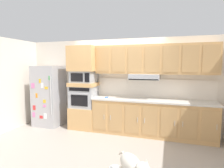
{
  "coord_description": "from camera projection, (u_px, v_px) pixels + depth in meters",
  "views": [
    {
      "loc": [
        1.37,
        -3.91,
        1.8
      ],
      "look_at": [
        -0.0,
        0.46,
        1.31
      ],
      "focal_mm": 29.51,
      "sensor_mm": 36.0,
      "label": 1
    }
  ],
  "objects": [
    {
      "name": "ground_plane",
      "position": [
        106.0,
        142.0,
        4.31
      ],
      "size": [
        9.6,
        9.6,
        0.0
      ],
      "primitive_type": "plane",
      "color": "#9E9389"
    },
    {
      "name": "back_kitchen_wall",
      "position": [
        119.0,
        84.0,
        5.23
      ],
      "size": [
        6.2,
        0.12,
        2.5
      ],
      "primitive_type": "cube",
      "color": "silver",
      "rests_on": "ground"
    },
    {
      "name": "side_panel_left",
      "position": [
        9.0,
        85.0,
        5.01
      ],
      "size": [
        0.12,
        7.1,
        2.5
      ],
      "primitive_type": "cube",
      "color": "silver",
      "rests_on": "ground"
    },
    {
      "name": "refrigerator",
      "position": [
        49.0,
        96.0,
        5.47
      ],
      "size": [
        0.76,
        0.73,
        1.76
      ],
      "color": "#ADADB2",
      "rests_on": "ground"
    },
    {
      "name": "oven_base_cabinet",
      "position": [
        84.0,
        117.0,
        5.26
      ],
      "size": [
        0.74,
        0.62,
        0.6
      ],
      "primitive_type": "cube",
      "color": "tan",
      "rests_on": "ground"
    },
    {
      "name": "built_in_oven",
      "position": [
        84.0,
        97.0,
        5.2
      ],
      "size": [
        0.7,
        0.62,
        0.6
      ],
      "color": "#A8AAAF",
      "rests_on": "oven_base_cabinet"
    },
    {
      "name": "appliance_mid_shelf",
      "position": [
        84.0,
        84.0,
        5.16
      ],
      "size": [
        0.74,
        0.62,
        0.1
      ],
      "primitive_type": "cube",
      "color": "tan",
      "rests_on": "built_in_oven"
    },
    {
      "name": "microwave",
      "position": [
        84.0,
        77.0,
        5.14
      ],
      "size": [
        0.64,
        0.54,
        0.32
      ],
      "color": "#A8AAAF",
      "rests_on": "appliance_mid_shelf"
    },
    {
      "name": "appliance_upper_cabinet",
      "position": [
        83.0,
        59.0,
        5.09
      ],
      "size": [
        0.74,
        0.62,
        0.68
      ],
      "primitive_type": "cube",
      "color": "tan",
      "rests_on": "microwave"
    },
    {
      "name": "lower_cabinet_run",
      "position": [
        151.0,
        118.0,
        4.69
      ],
      "size": [
        3.02,
        0.63,
        0.88
      ],
      "color": "tan",
      "rests_on": "ground"
    },
    {
      "name": "countertop_slab",
      "position": [
        152.0,
        100.0,
        4.64
      ],
      "size": [
        3.06,
        0.64,
        0.04
      ],
      "primitive_type": "cube",
      "color": "beige",
      "rests_on": "lower_cabinet_run"
    },
    {
      "name": "backsplash_panel",
      "position": [
        153.0,
        88.0,
        4.89
      ],
      "size": [
        3.06,
        0.02,
        0.5
      ],
      "primitive_type": "cube",
      "color": "white",
      "rests_on": "countertop_slab"
    },
    {
      "name": "upper_cabinet_with_hood",
      "position": [
        152.0,
        60.0,
        4.66
      ],
      "size": [
        3.02,
        0.48,
        0.88
      ],
      "color": "tan",
      "rests_on": "backsplash_panel"
    },
    {
      "name": "screwdriver",
      "position": [
        107.0,
        97.0,
        4.87
      ],
      "size": [
        0.17,
        0.16,
        0.03
      ],
      "color": "blue",
      "rests_on": "countertop_slab"
    },
    {
      "name": "dog",
      "position": [
        133.0,
        166.0,
        2.61
      ],
      "size": [
        0.59,
        0.65,
        0.56
      ],
      "rotation": [
        0.0,
        0.0,
        -0.84
      ],
      "color": "beige",
      "rests_on": "ground"
    }
  ]
}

